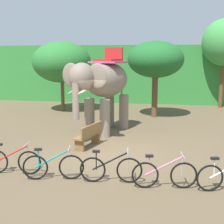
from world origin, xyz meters
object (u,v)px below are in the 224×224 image
at_px(tree_left, 156,60).
at_px(bike_pink, 164,174).
at_px(tree_far_left, 224,43).
at_px(wooden_bench, 89,135).
at_px(tree_right, 62,62).
at_px(elephant, 103,84).
at_px(bike_black, 111,169).
at_px(bike_teal, 53,166).
at_px(bike_red, 13,161).

xyz_separation_m(tree_left, bike_pink, (0.62, -9.64, -2.80)).
relative_size(tree_far_left, wooden_bench, 3.69).
xyz_separation_m(tree_right, wooden_bench, (3.50, -7.30, -2.54)).
height_order(elephant, bike_black, elephant).
relative_size(tree_left, bike_teal, 2.50).
xyz_separation_m(tree_far_left, bike_pink, (-3.59, -13.60, -3.83)).
bearing_deg(elephant, bike_teal, -93.62).
xyz_separation_m(tree_right, tree_left, (5.69, -0.92, 0.17)).
bearing_deg(bike_teal, tree_left, 75.75).
height_order(tree_far_left, bike_pink, tree_far_left).
xyz_separation_m(tree_right, elephant, (3.60, -5.06, -0.81)).
relative_size(tree_right, elephant, 1.01).
distance_m(bike_black, wooden_bench, 3.41).
bearing_deg(bike_red, bike_pink, -3.54).
xyz_separation_m(tree_far_left, bike_black, (-5.02, -13.46, -3.83)).
height_order(tree_left, bike_teal, tree_left).
relative_size(elephant, wooden_bench, 2.72).
height_order(tree_right, tree_left, tree_right).
height_order(tree_far_left, bike_red, tree_far_left).
height_order(bike_teal, wooden_bench, bike_teal).
height_order(tree_left, bike_red, tree_left).
relative_size(bike_black, bike_pink, 1.00).
distance_m(tree_far_left, elephant, 10.46).
bearing_deg(elephant, tree_right, 125.44).
height_order(bike_red, wooden_bench, bike_red).
bearing_deg(tree_left, elephant, -116.74).
distance_m(bike_red, bike_teal, 1.33).
xyz_separation_m(bike_red, bike_black, (2.93, -0.14, 0.00)).
bearing_deg(wooden_bench, tree_far_left, 58.25).
height_order(bike_pink, wooden_bench, bike_pink).
bearing_deg(tree_left, bike_black, -94.91).
bearing_deg(bike_black, wooden_bench, 113.75).
bearing_deg(bike_teal, tree_right, 107.25).
bearing_deg(tree_far_left, elephant, -127.85).
bearing_deg(tree_far_left, bike_red, -120.85).
height_order(tree_left, bike_pink, tree_left).
relative_size(tree_left, bike_black, 2.48).
distance_m(tree_left, tree_far_left, 5.87).
xyz_separation_m(tree_right, bike_pink, (6.31, -10.55, -2.63)).
bearing_deg(tree_far_left, bike_pink, -104.79).
xyz_separation_m(bike_red, wooden_bench, (1.56, 2.99, 0.09)).
distance_m(bike_red, bike_pink, 4.38).
distance_m(tree_right, bike_red, 10.79).
relative_size(bike_black, wooden_bench, 1.10).
height_order(tree_left, bike_black, tree_left).
bearing_deg(bike_teal, bike_red, 170.92).
height_order(bike_black, wooden_bench, bike_black).
bearing_deg(bike_teal, elephant, 86.38).
bearing_deg(tree_left, tree_right, 170.86).
bearing_deg(bike_pink, tree_right, 120.86).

